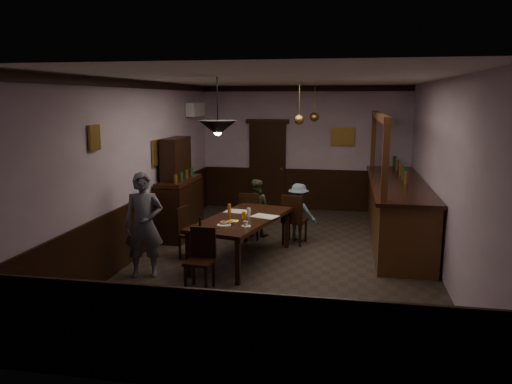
% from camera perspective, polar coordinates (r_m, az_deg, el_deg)
% --- Properties ---
extents(room, '(5.01, 8.01, 3.01)m').
position_cam_1_polar(room, '(8.23, 3.10, 2.29)').
color(room, '#2D2621').
rests_on(room, ground).
extents(dining_table, '(1.49, 2.37, 0.75)m').
position_cam_1_polar(dining_table, '(8.29, -1.61, -3.36)').
color(dining_table, black).
rests_on(dining_table, ground).
extents(chair_far_left, '(0.42, 0.42, 0.92)m').
position_cam_1_polar(chair_far_left, '(9.64, -0.66, -2.48)').
color(chair_far_left, black).
rests_on(chair_far_left, ground).
extents(chair_far_right, '(0.49, 0.49, 0.95)m').
position_cam_1_polar(chair_far_right, '(9.30, 4.31, -2.88)').
color(chair_far_right, black).
rests_on(chair_far_right, ground).
extents(chair_near, '(0.41, 0.41, 0.88)m').
position_cam_1_polar(chair_near, '(7.23, -6.29, -7.24)').
color(chair_near, black).
rests_on(chair_near, ground).
extents(chair_side, '(0.44, 0.44, 0.88)m').
position_cam_1_polar(chair_side, '(8.60, -7.77, -4.33)').
color(chair_side, black).
rests_on(chair_side, ground).
extents(person_standing, '(0.67, 0.52, 1.61)m').
position_cam_1_polar(person_standing, '(7.76, -12.70, -3.69)').
color(person_standing, '#575864').
rests_on(person_standing, ground).
extents(person_seated_left, '(0.60, 0.49, 1.14)m').
position_cam_1_polar(person_seated_left, '(9.87, -0.07, -1.78)').
color(person_seated_left, '#3F4429').
rests_on(person_seated_left, ground).
extents(person_seated_right, '(0.81, 0.62, 1.11)m').
position_cam_1_polar(person_seated_right, '(9.55, 4.87, -2.32)').
color(person_seated_right, slate).
rests_on(person_seated_right, ground).
extents(newspaper_left, '(0.45, 0.34, 0.01)m').
position_cam_1_polar(newspaper_left, '(8.71, -2.16, -2.22)').
color(newspaper_left, silver).
rests_on(newspaper_left, dining_table).
extents(newspaper_right, '(0.50, 0.42, 0.01)m').
position_cam_1_polar(newspaper_right, '(8.34, 1.03, -2.80)').
color(newspaper_right, silver).
rests_on(newspaper_right, dining_table).
extents(napkin, '(0.18, 0.18, 0.00)m').
position_cam_1_polar(napkin, '(8.04, -2.59, -3.32)').
color(napkin, '#F9FF5D').
rests_on(napkin, dining_table).
extents(saucer, '(0.15, 0.15, 0.01)m').
position_cam_1_polar(saucer, '(7.69, -1.14, -3.93)').
color(saucer, white).
rests_on(saucer, dining_table).
extents(coffee_cup, '(0.10, 0.10, 0.07)m').
position_cam_1_polar(coffee_cup, '(7.68, -1.20, -3.61)').
color(coffee_cup, white).
rests_on(coffee_cup, saucer).
extents(pastry_plate, '(0.22, 0.22, 0.01)m').
position_cam_1_polar(pastry_plate, '(7.77, -3.69, -3.79)').
color(pastry_plate, white).
rests_on(pastry_plate, dining_table).
extents(pastry_ring_a, '(0.13, 0.13, 0.04)m').
position_cam_1_polar(pastry_ring_a, '(7.82, -3.71, -3.50)').
color(pastry_ring_a, '#C68C47').
rests_on(pastry_ring_a, pastry_plate).
extents(pastry_ring_b, '(0.13, 0.13, 0.04)m').
position_cam_1_polar(pastry_ring_b, '(7.84, -3.03, -3.45)').
color(pastry_ring_b, '#C68C47').
rests_on(pastry_ring_b, pastry_plate).
extents(soda_can, '(0.07, 0.07, 0.12)m').
position_cam_1_polar(soda_can, '(8.15, -1.40, -2.71)').
color(soda_can, '#FFAC15').
rests_on(soda_can, dining_table).
extents(beer_glass, '(0.06, 0.06, 0.20)m').
position_cam_1_polar(beer_glass, '(8.40, -3.08, -2.04)').
color(beer_glass, '#BF721E').
rests_on(beer_glass, dining_table).
extents(water_glass, '(0.06, 0.06, 0.15)m').
position_cam_1_polar(water_glass, '(8.31, -0.84, -2.35)').
color(water_glass, silver).
rests_on(water_glass, dining_table).
extents(pepper_mill, '(0.04, 0.04, 0.14)m').
position_cam_1_polar(pepper_mill, '(7.76, -6.42, -3.38)').
color(pepper_mill, black).
rests_on(pepper_mill, dining_table).
extents(sideboard, '(0.53, 1.47, 1.95)m').
position_cam_1_polar(sideboard, '(9.95, -8.81, -0.57)').
color(sideboard, black).
rests_on(sideboard, ground).
extents(bar_counter, '(1.01, 4.33, 2.43)m').
position_cam_1_polar(bar_counter, '(9.86, 15.79, -1.93)').
color(bar_counter, '#442012').
rests_on(bar_counter, ground).
extents(door_back, '(0.90, 0.06, 2.10)m').
position_cam_1_polar(door_back, '(12.29, 1.32, 2.96)').
color(door_back, black).
rests_on(door_back, ground).
extents(ac_unit, '(0.20, 0.85, 0.30)m').
position_cam_1_polar(ac_unit, '(11.50, -6.91, 9.36)').
color(ac_unit, white).
rests_on(ac_unit, ground).
extents(picture_left_small, '(0.04, 0.28, 0.36)m').
position_cam_1_polar(picture_left_small, '(7.38, -17.98, 5.92)').
color(picture_left_small, olive).
rests_on(picture_left_small, ground).
extents(picture_left_large, '(0.04, 0.62, 0.48)m').
position_cam_1_polar(picture_left_large, '(9.59, -11.02, 4.51)').
color(picture_left_large, olive).
rests_on(picture_left_large, ground).
extents(picture_back, '(0.55, 0.04, 0.42)m').
position_cam_1_polar(picture_back, '(12.07, 9.86, 6.25)').
color(picture_back, olive).
rests_on(picture_back, ground).
extents(pendant_iron, '(0.56, 0.56, 0.84)m').
position_cam_1_polar(pendant_iron, '(7.35, -4.40, 7.30)').
color(pendant_iron, black).
rests_on(pendant_iron, ground).
extents(pendant_brass_mid, '(0.20, 0.20, 0.81)m').
position_cam_1_polar(pendant_brass_mid, '(9.67, 4.94, 8.27)').
color(pendant_brass_mid, '#BF8C3F').
rests_on(pendant_brass_mid, ground).
extents(pendant_brass_far, '(0.20, 0.20, 0.81)m').
position_cam_1_polar(pendant_brass_far, '(10.95, 6.68, 8.51)').
color(pendant_brass_far, '#BF8C3F').
rests_on(pendant_brass_far, ground).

